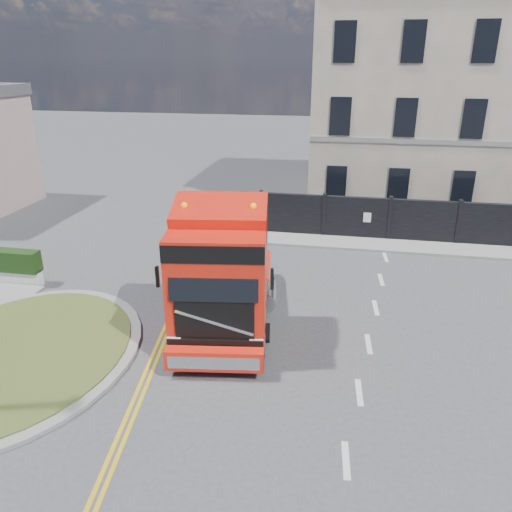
# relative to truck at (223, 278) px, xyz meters

# --- Properties ---
(ground) EXTENTS (120.00, 120.00, 0.00)m
(ground) POSITION_rel_truck_xyz_m (1.46, 0.55, -1.88)
(ground) COLOR #424244
(ground) RESTS_ON ground
(traffic_island) EXTENTS (6.80, 6.80, 0.17)m
(traffic_island) POSITION_rel_truck_xyz_m (-5.54, -2.45, -1.80)
(traffic_island) COLOR gray
(traffic_island) RESTS_ON ground
(hoarding_fence) EXTENTS (18.80, 0.25, 2.00)m
(hoarding_fence) POSITION_rel_truck_xyz_m (8.02, 9.55, -0.88)
(hoarding_fence) COLOR black
(hoarding_fence) RESTS_ON ground
(georgian_building) EXTENTS (12.30, 10.30, 12.80)m
(georgian_building) POSITION_rel_truck_xyz_m (7.46, 17.05, 3.89)
(georgian_building) COLOR beige
(georgian_building) RESTS_ON ground
(pavement_far) EXTENTS (20.00, 1.60, 0.12)m
(pavement_far) POSITION_rel_truck_xyz_m (7.46, 8.65, -1.82)
(pavement_far) COLOR gray
(pavement_far) RESTS_ON ground
(truck) EXTENTS (3.55, 7.30, 4.20)m
(truck) POSITION_rel_truck_xyz_m (0.00, 0.00, 0.00)
(truck) COLOR black
(truck) RESTS_ON ground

